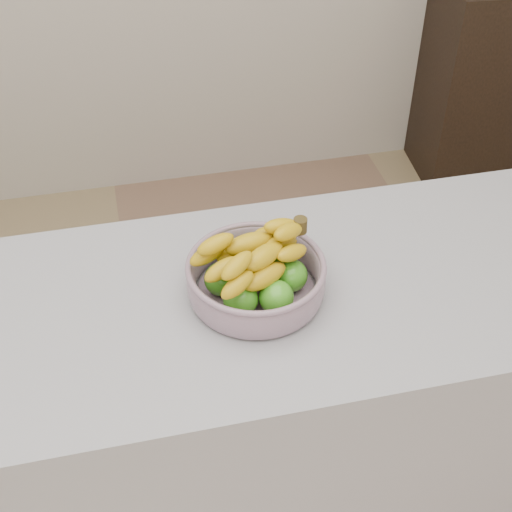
# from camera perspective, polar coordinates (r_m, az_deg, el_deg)

# --- Properties ---
(counter) EXTENTS (2.00, 0.60, 0.90)m
(counter) POSITION_cam_1_polar(r_m,az_deg,el_deg) (1.76, -8.87, -15.08)
(counter) COLOR #A2A3AB
(counter) RESTS_ON ground
(cabinet) EXTENTS (0.52, 0.43, 0.89)m
(cabinet) POSITION_cam_1_polar(r_m,az_deg,el_deg) (3.36, 17.86, 13.07)
(cabinet) COLOR black
(cabinet) RESTS_ON ground
(fruit_bowl) EXTENTS (0.28, 0.28, 0.14)m
(fruit_bowl) POSITION_cam_1_polar(r_m,az_deg,el_deg) (1.40, -0.02, -1.59)
(fruit_bowl) COLOR #A0AEC0
(fruit_bowl) RESTS_ON counter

